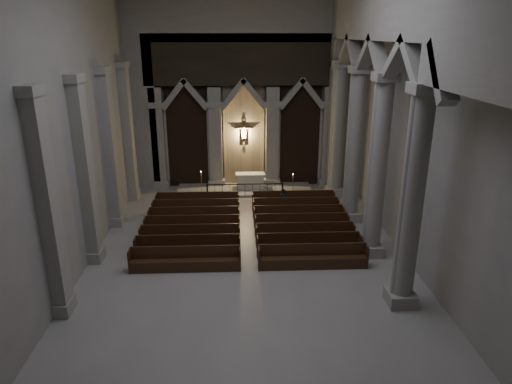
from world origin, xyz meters
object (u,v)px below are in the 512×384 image
altar_rail (245,188)px  worshipper (283,200)px  candle_stand_left (202,189)px  candle_stand_right (293,192)px  pews (247,229)px  altar (250,180)px

altar_rail → worshipper: size_ratio=3.57×
candle_stand_left → candle_stand_right: (5.51, -0.85, 0.01)m
pews → worshipper: 3.83m
candle_stand_right → worshipper: candle_stand_right is taller
altar → worshipper: 4.13m
altar → candle_stand_right: size_ratio=1.15×
candle_stand_left → worshipper: (4.76, -2.72, 0.22)m
altar → worshipper: size_ratio=1.41×
altar → candle_stand_left: bearing=-161.2°
candle_stand_right → worshipper: size_ratio=1.23×
pews → worshipper: size_ratio=7.71×
candle_stand_left → altar_rail: bearing=-9.6°
altar → altar_rail: 1.52m
altar_rail → candle_stand_left: size_ratio=2.95×
pews → worshipper: bearing=56.5°
altar → pews: bearing=-93.0°
candle_stand_left → pews: (2.66, -5.90, -0.09)m
altar → pews: 6.94m
candle_stand_left → worshipper: size_ratio=1.21×
candle_stand_right → pews: 5.81m
altar → altar_rail: size_ratio=0.40×
candle_stand_right → altar: bearing=143.0°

